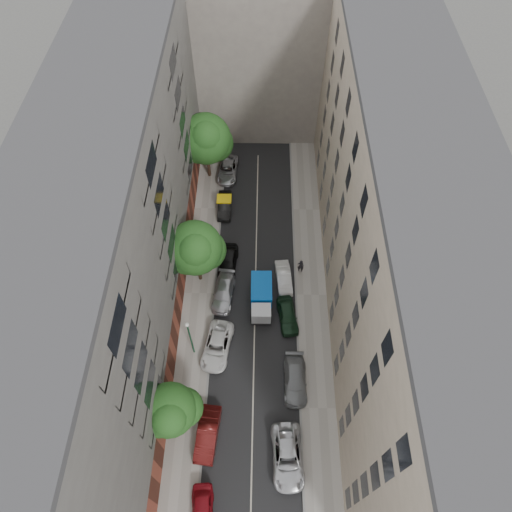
{
  "coord_description": "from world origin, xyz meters",
  "views": [
    {
      "loc": [
        0.46,
        -22.56,
        38.97
      ],
      "look_at": [
        0.07,
        0.46,
        6.0
      ],
      "focal_mm": 32.0,
      "sensor_mm": 36.0,
      "label": 1
    }
  ],
  "objects_px": {
    "tree_mid": "(196,250)",
    "pedestrian": "(301,266)",
    "car_left_2": "(217,346)",
    "car_left_4": "(228,262)",
    "lamp_post": "(190,335)",
    "tree_near": "(171,412)",
    "car_left_6": "(228,170)",
    "tree_far": "(206,141)",
    "car_left_3": "(224,292)",
    "car_right_1": "(295,380)",
    "car_left_1": "(208,434)",
    "car_right_2": "(288,315)",
    "car_right_0": "(288,457)",
    "car_right_3": "(284,278)",
    "tarp_truck": "(261,297)",
    "car_left_5": "(225,205)"
  },
  "relations": [
    {
      "from": "car_left_5",
      "to": "car_right_1",
      "type": "height_order",
      "value": "car_right_1"
    },
    {
      "from": "car_left_2",
      "to": "tree_near",
      "type": "relative_size",
      "value": 0.76
    },
    {
      "from": "tarp_truck",
      "to": "car_left_2",
      "type": "xyz_separation_m",
      "value": [
        -3.94,
        -4.84,
        -0.54
      ]
    },
    {
      "from": "car_right_3",
      "to": "car_left_2",
      "type": "bearing_deg",
      "value": -136.0
    },
    {
      "from": "car_left_6",
      "to": "tree_far",
      "type": "relative_size",
      "value": 0.59
    },
    {
      "from": "tree_far",
      "to": "car_left_6",
      "type": "bearing_deg",
      "value": 12.71
    },
    {
      "from": "car_left_6",
      "to": "pedestrian",
      "type": "relative_size",
      "value": 2.76
    },
    {
      "from": "tree_far",
      "to": "tree_near",
      "type": "bearing_deg",
      "value": -90.88
    },
    {
      "from": "car_left_5",
      "to": "car_right_0",
      "type": "relative_size",
      "value": 0.78
    },
    {
      "from": "tarp_truck",
      "to": "pedestrian",
      "type": "bearing_deg",
      "value": 43.33
    },
    {
      "from": "tree_near",
      "to": "pedestrian",
      "type": "distance_m",
      "value": 19.12
    },
    {
      "from": "car_left_4",
      "to": "car_right_1",
      "type": "distance_m",
      "value": 13.78
    },
    {
      "from": "tree_mid",
      "to": "pedestrian",
      "type": "bearing_deg",
      "value": 6.72
    },
    {
      "from": "car_left_2",
      "to": "lamp_post",
      "type": "height_order",
      "value": "lamp_post"
    },
    {
      "from": "car_left_2",
      "to": "car_right_3",
      "type": "distance_m",
      "value": 9.62
    },
    {
      "from": "car_left_2",
      "to": "car_left_4",
      "type": "height_order",
      "value": "car_left_4"
    },
    {
      "from": "car_left_2",
      "to": "lamp_post",
      "type": "distance_m",
      "value": 3.64
    },
    {
      "from": "tree_near",
      "to": "lamp_post",
      "type": "height_order",
      "value": "tree_near"
    },
    {
      "from": "car_left_3",
      "to": "tree_far",
      "type": "distance_m",
      "value": 17.17
    },
    {
      "from": "tree_far",
      "to": "pedestrian",
      "type": "xyz_separation_m",
      "value": [
        10.1,
        -13.29,
        -4.44
      ]
    },
    {
      "from": "car_left_1",
      "to": "car_right_1",
      "type": "relative_size",
      "value": 0.96
    },
    {
      "from": "lamp_post",
      "to": "tree_near",
      "type": "bearing_deg",
      "value": -95.38
    },
    {
      "from": "car_left_1",
      "to": "lamp_post",
      "type": "distance_m",
      "value": 8.03
    },
    {
      "from": "car_left_5",
      "to": "car_right_3",
      "type": "distance_m",
      "value": 11.37
    },
    {
      "from": "car_left_4",
      "to": "tree_far",
      "type": "xyz_separation_m",
      "value": [
        -2.78,
        12.69,
        4.73
      ]
    },
    {
      "from": "car_left_4",
      "to": "tree_near",
      "type": "relative_size",
      "value": 0.66
    },
    {
      "from": "car_left_5",
      "to": "pedestrian",
      "type": "bearing_deg",
      "value": -45.99
    },
    {
      "from": "tree_mid",
      "to": "lamp_post",
      "type": "xyz_separation_m",
      "value": [
        0.01,
        -7.77,
        -1.52
      ]
    },
    {
      "from": "car_left_3",
      "to": "tree_mid",
      "type": "distance_m",
      "value": 5.41
    },
    {
      "from": "car_left_2",
      "to": "car_right_2",
      "type": "height_order",
      "value": "car_right_2"
    },
    {
      "from": "car_left_4",
      "to": "tree_near",
      "type": "distance_m",
      "value": 16.91
    },
    {
      "from": "tarp_truck",
      "to": "pedestrian",
      "type": "relative_size",
      "value": 2.76
    },
    {
      "from": "car_left_3",
      "to": "tree_near",
      "type": "bearing_deg",
      "value": -97.63
    },
    {
      "from": "tree_near",
      "to": "tree_mid",
      "type": "xyz_separation_m",
      "value": [
        0.61,
        14.39,
        0.65
      ]
    },
    {
      "from": "car_left_3",
      "to": "pedestrian",
      "type": "distance_m",
      "value": 8.15
    },
    {
      "from": "car_left_5",
      "to": "car_right_2",
      "type": "relative_size",
      "value": 1.0
    },
    {
      "from": "car_left_3",
      "to": "tree_mid",
      "type": "xyz_separation_m",
      "value": [
        -2.37,
        1.83,
        4.51
      ]
    },
    {
      "from": "car_left_2",
      "to": "car_left_5",
      "type": "bearing_deg",
      "value": 99.72
    },
    {
      "from": "car_right_1",
      "to": "car_left_1",
      "type": "bearing_deg",
      "value": -147.71
    },
    {
      "from": "tarp_truck",
      "to": "car_left_2",
      "type": "relative_size",
      "value": 0.97
    },
    {
      "from": "tree_mid",
      "to": "pedestrian",
      "type": "relative_size",
      "value": 4.43
    },
    {
      "from": "car_left_4",
      "to": "car_right_2",
      "type": "bearing_deg",
      "value": -40.67
    },
    {
      "from": "car_left_3",
      "to": "car_right_3",
      "type": "distance_m",
      "value": 6.14
    },
    {
      "from": "pedestrian",
      "to": "car_left_2",
      "type": "bearing_deg",
      "value": 58.03
    },
    {
      "from": "tarp_truck",
      "to": "pedestrian",
      "type": "distance_m",
      "value": 5.42
    },
    {
      "from": "tree_near",
      "to": "car_left_5",
      "type": "bearing_deg",
      "value": 84.13
    },
    {
      "from": "car_right_0",
      "to": "car_right_3",
      "type": "height_order",
      "value": "car_right_0"
    },
    {
      "from": "car_right_3",
      "to": "pedestrian",
      "type": "relative_size",
      "value": 2.27
    },
    {
      "from": "tree_near",
      "to": "tree_far",
      "type": "xyz_separation_m",
      "value": [
        0.44,
        28.85,
        0.93
      ]
    },
    {
      "from": "tree_near",
      "to": "tree_far",
      "type": "relative_size",
      "value": 0.8
    }
  ]
}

